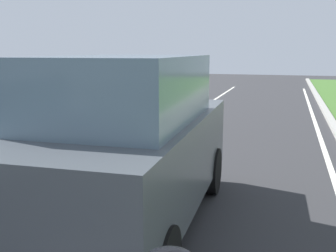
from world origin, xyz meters
The scene contains 5 objects.
ground_plane centered at (0.00, 14.00, 0.00)m, with size 60.00×60.00×0.00m, color #2D2D30.
lane_line_center centered at (-0.70, 14.00, 0.00)m, with size 0.12×32.00×0.01m, color silver.
lane_line_right_edge centered at (3.60, 14.00, 0.00)m, with size 0.12×32.00×0.01m, color silver.
car_suv_ahead centered at (0.73, 8.56, 1.17)m, with size 2.09×4.56×2.28m.
car_hatchback_far centered at (-2.18, 14.36, 0.88)m, with size 1.77×3.72×1.78m.
Camera 1 is at (2.70, 3.87, 2.35)m, focal length 42.56 mm.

